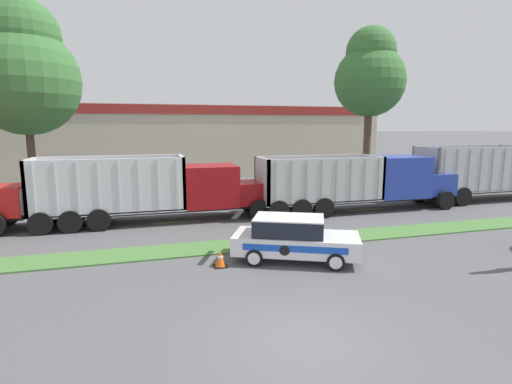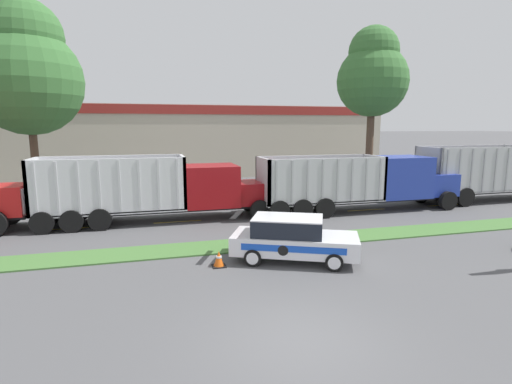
% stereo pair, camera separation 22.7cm
% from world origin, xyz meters
% --- Properties ---
extents(ground_plane, '(600.00, 600.00, 0.00)m').
position_xyz_m(ground_plane, '(0.00, 0.00, 0.00)').
color(ground_plane, '#515154').
extents(grass_verge, '(120.00, 1.77, 0.06)m').
position_xyz_m(grass_verge, '(0.00, 7.47, 0.03)').
color(grass_verge, '#477538').
rests_on(grass_verge, ground_plane).
extents(centre_line_3, '(2.40, 0.14, 0.01)m').
position_xyz_m(centre_line_3, '(-7.18, 12.36, 0.00)').
color(centre_line_3, yellow).
rests_on(centre_line_3, ground_plane).
extents(centre_line_4, '(2.40, 0.14, 0.01)m').
position_xyz_m(centre_line_4, '(-1.78, 12.36, 0.00)').
color(centre_line_4, yellow).
rests_on(centre_line_4, ground_plane).
extents(centre_line_5, '(2.40, 0.14, 0.01)m').
position_xyz_m(centre_line_5, '(3.62, 12.36, 0.00)').
color(centre_line_5, yellow).
rests_on(centre_line_5, ground_plane).
extents(centre_line_6, '(2.40, 0.14, 0.01)m').
position_xyz_m(centre_line_6, '(9.02, 12.36, 0.00)').
color(centre_line_6, yellow).
rests_on(centre_line_6, ground_plane).
extents(centre_line_7, '(2.40, 0.14, 0.01)m').
position_xyz_m(centre_line_7, '(14.42, 12.36, 0.00)').
color(centre_line_7, yellow).
rests_on(centre_line_7, ground_plane).
extents(dump_truck_lead, '(11.91, 2.68, 3.34)m').
position_xyz_m(dump_truck_lead, '(-1.63, 12.75, 1.51)').
color(dump_truck_lead, black).
rests_on(dump_truck_lead, ground_plane).
extents(dump_truck_mid, '(11.75, 2.71, 3.56)m').
position_xyz_m(dump_truck_mid, '(20.25, 12.85, 1.68)').
color(dump_truck_mid, black).
rests_on(dump_truck_mid, ground_plane).
extents(dump_truck_far_right, '(11.93, 2.69, 3.17)m').
position_xyz_m(dump_truck_far_right, '(9.67, 12.27, 1.59)').
color(dump_truck_far_right, black).
rests_on(dump_truck_far_right, ground_plane).
extents(rally_car, '(4.84, 3.57, 1.64)m').
position_xyz_m(rally_car, '(1.78, 5.27, 0.82)').
color(rally_car, white).
rests_on(rally_car, ground_plane).
extents(traffic_cone, '(0.47, 0.47, 0.56)m').
position_xyz_m(traffic_cone, '(-0.91, 5.32, 0.27)').
color(traffic_cone, black).
rests_on(traffic_cone, ground_plane).
extents(store_building_backdrop, '(37.65, 12.10, 6.71)m').
position_xyz_m(store_building_backdrop, '(1.28, 34.65, 3.36)').
color(store_building_backdrop, '#BCB29E').
rests_on(store_building_backdrop, ground_plane).
extents(tree_behind_left, '(5.12, 5.12, 11.87)m').
position_xyz_m(tree_behind_left, '(12.85, 18.63, 8.50)').
color(tree_behind_left, brown).
rests_on(tree_behind_left, ground_plane).
extents(tree_behind_centre, '(6.26, 6.26, 12.09)m').
position_xyz_m(tree_behind_centre, '(-9.68, 19.02, 8.02)').
color(tree_behind_centre, brown).
rests_on(tree_behind_centre, ground_plane).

